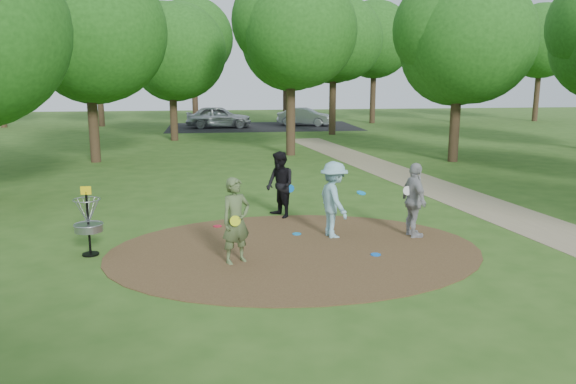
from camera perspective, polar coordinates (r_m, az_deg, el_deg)
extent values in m
plane|color=#2D5119|center=(12.69, 0.73, -5.98)|extent=(100.00, 100.00, 0.00)
cylinder|color=#47301C|center=(12.69, 0.73, -5.94)|extent=(8.40, 8.40, 0.02)
cube|color=#8C7A5B|center=(16.68, 22.34, -2.49)|extent=(7.55, 39.89, 0.01)
cube|color=black|center=(42.29, -2.58, 6.65)|extent=(14.00, 8.00, 0.01)
imported|color=#4D6038|center=(11.70, -5.31, -2.93)|extent=(0.79, 0.71, 1.82)
cylinder|color=#D3EA1A|center=(11.50, -5.38, -2.94)|extent=(0.22, 0.04, 0.22)
imported|color=#86BAC8|center=(13.53, 4.67, -0.80)|extent=(0.91, 1.31, 1.86)
cylinder|color=#0B7DC3|center=(13.64, 7.45, -0.09)|extent=(0.30, 0.30, 0.08)
imported|color=black|center=(15.38, -0.82, 0.73)|extent=(1.00, 1.10, 1.83)
cylinder|color=blue|center=(15.39, 0.23, 0.36)|extent=(0.23, 0.12, 0.22)
imported|color=#9A9A9C|center=(13.84, 12.71, -0.84)|extent=(0.56, 1.11, 1.83)
cylinder|color=silver|center=(13.68, 12.03, 0.13)|extent=(0.22, 0.08, 0.22)
cylinder|color=#1983CC|center=(13.88, 0.90, -4.27)|extent=(0.22, 0.22, 0.02)
cylinder|color=blue|center=(12.48, 8.90, -6.29)|extent=(0.22, 0.22, 0.02)
cylinder|color=#B41229|center=(14.69, -7.18, -3.46)|extent=(0.22, 0.22, 0.02)
imported|color=#A6AAAD|center=(41.65, -7.07, 7.59)|extent=(4.76, 2.03, 1.61)
imported|color=#A7ABAF|center=(43.09, 1.74, 7.65)|extent=(4.33, 2.96, 1.35)
cylinder|color=black|center=(12.95, -19.61, -3.21)|extent=(0.05, 0.05, 1.35)
cylinder|color=black|center=(13.13, -19.41, -5.98)|extent=(0.36, 0.36, 0.04)
cylinder|color=gray|center=(12.96, -19.59, -3.45)|extent=(0.60, 0.60, 0.16)
torus|color=gray|center=(12.94, -19.62, -3.11)|extent=(0.63, 0.63, 0.03)
torus|color=gray|center=(12.82, -19.79, -0.73)|extent=(0.58, 0.58, 0.02)
cube|color=yellow|center=(12.78, -19.85, 0.15)|extent=(0.22, 0.02, 0.18)
cylinder|color=#332316|center=(26.54, -19.19, 6.96)|extent=(0.44, 0.44, 3.80)
sphere|color=#1D4D14|center=(26.51, -19.73, 14.66)|extent=(6.08, 6.08, 6.08)
cylinder|color=#332316|center=(27.26, 0.27, 8.13)|extent=(0.44, 0.44, 4.18)
sphere|color=#1D4D14|center=(27.26, 0.28, 15.59)|extent=(5.30, 5.30, 5.30)
cylinder|color=#332316|center=(26.34, 16.59, 6.88)|extent=(0.44, 0.44, 3.61)
sphere|color=#1D4D14|center=(26.28, 17.03, 14.06)|extent=(5.43, 5.43, 5.43)
cylinder|color=#332316|center=(34.08, -11.55, 8.02)|extent=(0.44, 0.44, 3.42)
sphere|color=#1D4D14|center=(34.03, -11.78, 13.46)|extent=(5.54, 5.54, 5.54)
cylinder|color=#332316|center=(36.81, 4.55, 9.24)|extent=(0.44, 0.44, 4.37)
sphere|color=#1D4D14|center=(36.82, 4.65, 14.90)|extent=(5.28, 5.28, 5.28)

